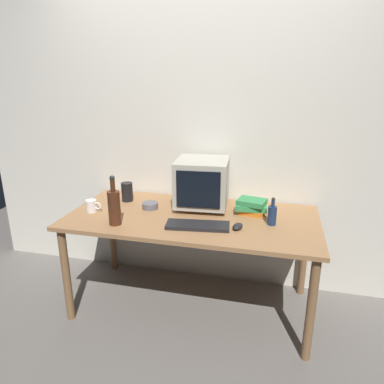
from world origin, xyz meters
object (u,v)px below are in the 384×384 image
Objects in this scene: keyboard at (198,225)px; computer_mouse at (238,226)px; book_stack at (251,206)px; mug at (92,206)px; bottle_short at (272,215)px; crt_monitor at (202,183)px; bottle_tall at (114,206)px; cd_spindle at (150,206)px; metal_canister at (127,192)px.

computer_mouse is at bearing 0.33° from keyboard.
book_stack reaches higher than mug.
bottle_short is at bearing 45.85° from computer_mouse.
book_stack is at bearing -8.46° from crt_monitor.
bottle_tall reaches higher than cd_spindle.
book_stack is at bearing 11.54° from mug.
book_stack is at bearing 24.95° from bottle_tall.
computer_mouse is at bearing 8.32° from bottle_tall.
metal_canister is (-0.99, 0.05, 0.02)m from book_stack.
book_stack reaches higher than keyboard.
computer_mouse is at bearing -149.19° from bottle_short.
bottle_short is 1.61× the size of cd_spindle.
crt_monitor reaches higher than mug.
mug is 0.80× the size of metal_canister.
cd_spindle is 0.80× the size of metal_canister.
crt_monitor is 0.50m from computer_mouse.
keyboard is 0.57m from bottle_tall.
bottle_tall is 0.48m from metal_canister.
computer_mouse is at bearing -20.26° from metal_canister.
computer_mouse is at bearing -47.60° from crt_monitor.
bottle_short is (1.03, 0.25, -0.06)m from bottle_tall.
crt_monitor is 0.42m from keyboard.
metal_canister is (0.16, 0.29, 0.03)m from mug.
crt_monitor is 0.41m from book_stack.
bottle_tall is at bearing -110.12° from cd_spindle.
mug is (-1.30, -0.07, -0.03)m from bottle_short.
book_stack reaches higher than cd_spindle.
bottle_short reaches higher than keyboard.
computer_mouse is at bearing -17.83° from cd_spindle.
computer_mouse is 0.29× the size of bottle_tall.
computer_mouse is at bearing -2.92° from mug.
crt_monitor is 2.13× the size of bottle_short.
cd_spindle is at bearing -174.87° from book_stack.
crt_monitor reaches higher than computer_mouse.
cd_spindle reaches higher than computer_mouse.
bottle_short is 1.29× the size of metal_canister.
bottle_short is (0.53, -0.22, -0.12)m from crt_monitor.
computer_mouse is 0.44× the size of book_stack.
metal_canister is at bearing 103.73° from bottle_tall.
keyboard is at bearing -81.83° from crt_monitor.
metal_canister is at bearing 143.39° from keyboard.
crt_monitor is 0.62m from metal_canister.
bottle_short reaches higher than metal_canister.
computer_mouse is (0.32, -0.35, -0.17)m from crt_monitor.
computer_mouse is 1.09m from mug.
bottle_short is at bearing 3.19° from mug.
book_stack is at bearing 37.77° from keyboard.
metal_canister reaches higher than computer_mouse.
crt_monitor is at bearing 91.04° from keyboard.
bottle_tall is 2.85× the size of cd_spindle.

